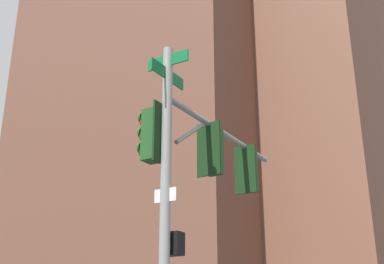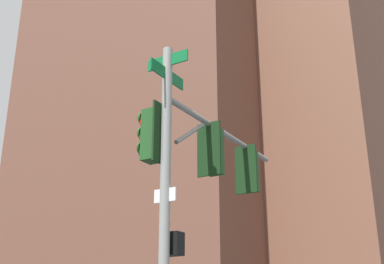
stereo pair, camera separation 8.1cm
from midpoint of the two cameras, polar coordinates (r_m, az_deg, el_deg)
signal_pole_assembly at (r=10.34m, az=0.42°, el=-4.11°), size 5.12×1.06×6.61m
building_brick_nearside at (r=46.46m, az=-1.96°, el=2.50°), size 20.64×20.24×39.38m
building_brick_midblock at (r=45.70m, az=8.99°, el=-2.30°), size 18.66×19.73×31.24m
building_glass_tower at (r=73.96m, az=3.32°, el=1.40°), size 24.24×24.54×58.10m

